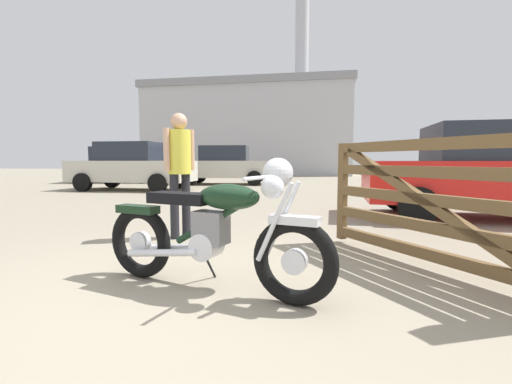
% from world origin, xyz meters
% --- Properties ---
extents(ground_plane, '(80.00, 80.00, 0.00)m').
position_xyz_m(ground_plane, '(0.00, 0.00, 0.00)').
color(ground_plane, gray).
extents(vintage_motorcycle, '(2.00, 0.86, 1.07)m').
position_xyz_m(vintage_motorcycle, '(0.32, 0.34, 0.49)').
color(vintage_motorcycle, black).
rests_on(vintage_motorcycle, ground_plane).
extents(timber_gate, '(1.45, 2.23, 1.60)m').
position_xyz_m(timber_gate, '(2.33, 0.87, 0.70)').
color(timber_gate, brown).
rests_on(timber_gate, ground_plane).
extents(bystander, '(0.33, 0.37, 1.66)m').
position_xyz_m(bystander, '(-0.56, 2.19, 1.02)').
color(bystander, black).
rests_on(bystander, ground_plane).
extents(silver_sedan_mid, '(4.36, 2.27, 1.67)m').
position_xyz_m(silver_sedan_mid, '(4.39, 4.21, 0.84)').
color(silver_sedan_mid, black).
rests_on(silver_sedan_mid, ground_plane).
extents(red_hatchback_near, '(4.26, 2.04, 1.67)m').
position_xyz_m(red_hatchback_near, '(5.82, 8.27, 0.84)').
color(red_hatchback_near, black).
rests_on(red_hatchback_near, ground_plane).
extents(dark_sedan_left, '(4.32, 2.17, 1.67)m').
position_xyz_m(dark_sedan_left, '(-4.65, 9.57, 0.84)').
color(dark_sedan_left, black).
rests_on(dark_sedan_left, ground_plane).
extents(blue_hatchback_right, '(4.24, 2.01, 1.67)m').
position_xyz_m(blue_hatchback_right, '(-1.98, 12.91, 0.84)').
color(blue_hatchback_right, black).
rests_on(blue_hatchback_right, ground_plane).
extents(pale_sedan_back, '(4.43, 2.44, 1.67)m').
position_xyz_m(pale_sedan_back, '(-7.31, 13.65, 0.84)').
color(pale_sedan_back, black).
rests_on(pale_sedan_back, ground_plane).
extents(industrial_building, '(16.26, 14.33, 14.71)m').
position_xyz_m(industrial_building, '(-1.98, 28.14, 3.44)').
color(industrial_building, '#B2B2B7').
rests_on(industrial_building, ground_plane).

